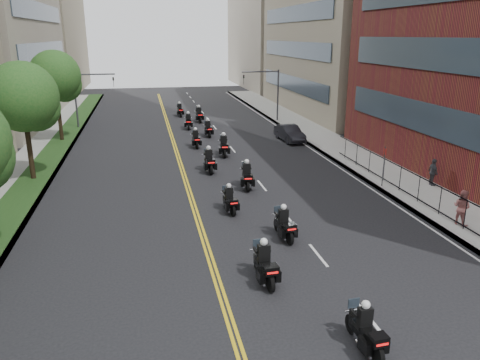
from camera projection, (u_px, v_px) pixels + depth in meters
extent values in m
cube|color=gray|center=(357.00, 158.00, 36.00)|extent=(4.00, 90.00, 0.15)
cube|color=gray|center=(24.00, 176.00, 31.39)|extent=(4.00, 90.00, 0.15)
cube|color=#1A3E16|center=(37.00, 174.00, 31.51)|extent=(2.00, 90.00, 0.04)
cube|color=#333F4C|center=(450.00, 134.00, 27.87)|extent=(0.12, 25.80, 1.80)
cube|color=#333F4C|center=(459.00, 65.00, 26.68)|extent=(0.12, 25.80, 1.80)
cube|color=#333F4C|center=(292.00, 83.00, 56.87)|extent=(0.12, 24.08, 1.80)
cube|color=#333F4C|center=(293.00, 49.00, 55.68)|extent=(0.12, 24.08, 1.80)
cube|color=#333F4C|center=(294.00, 14.00, 54.49)|extent=(0.12, 24.08, 1.80)
cube|color=gray|center=(283.00, 12.00, 83.55)|extent=(15.00, 28.00, 26.00)
cube|color=#333F4C|center=(49.00, 88.00, 51.51)|extent=(0.12, 24.08, 1.80)
cube|color=#333F4C|center=(45.00, 51.00, 50.32)|extent=(0.12, 24.08, 1.80)
cube|color=#333F4C|center=(40.00, 11.00, 49.13)|extent=(0.12, 24.08, 1.80)
cube|color=gray|center=(23.00, 10.00, 75.20)|extent=(16.00, 28.00, 26.00)
cube|color=black|center=(454.00, 194.00, 23.19)|extent=(0.05, 28.00, 0.05)
cube|color=black|center=(451.00, 218.00, 23.58)|extent=(0.05, 28.00, 0.05)
cylinder|color=black|center=(29.00, 143.00, 29.87)|extent=(0.32, 0.32, 5.11)
sphere|color=#1B521C|center=(22.00, 97.00, 29.00)|extent=(4.40, 4.40, 4.40)
sphere|color=#1B521C|center=(36.00, 107.00, 29.71)|extent=(3.08, 3.08, 3.08)
cylinder|color=black|center=(59.00, 112.00, 41.05)|extent=(0.32, 0.32, 5.39)
sphere|color=#1B521C|center=(55.00, 76.00, 40.14)|extent=(4.40, 4.40, 4.40)
sphere|color=#1B521C|center=(64.00, 84.00, 40.86)|extent=(3.08, 3.08, 3.08)
cylinder|color=#3F3F44|center=(278.00, 96.00, 50.80)|extent=(0.18, 0.18, 5.60)
cylinder|color=#3F3F44|center=(260.00, 72.00, 49.64)|extent=(4.00, 0.14, 0.14)
imported|color=black|center=(244.00, 80.00, 49.54)|extent=(0.16, 0.20, 1.00)
cylinder|color=#3F3F44|center=(76.00, 101.00, 46.77)|extent=(0.18, 0.18, 5.60)
cylinder|color=#3F3F44|center=(94.00, 74.00, 46.38)|extent=(4.00, 0.14, 0.14)
imported|color=black|center=(114.00, 82.00, 46.96)|extent=(0.16, 0.20, 1.00)
cylinder|color=black|center=(377.00, 354.00, 13.50)|extent=(0.17, 0.66, 0.65)
cylinder|color=black|center=(352.00, 324.00, 14.91)|extent=(0.17, 0.66, 0.65)
cube|color=black|center=(364.00, 331.00, 14.12)|extent=(0.48, 1.31, 0.38)
cube|color=silver|center=(363.00, 336.00, 14.23)|extent=(0.40, 0.55, 0.29)
cube|color=black|center=(379.00, 340.00, 13.35)|extent=(0.52, 0.43, 0.31)
cube|color=red|center=(382.00, 345.00, 13.17)|extent=(0.38, 0.05, 0.07)
cube|color=black|center=(365.00, 316.00, 14.02)|extent=(0.44, 0.29, 0.59)
sphere|color=white|center=(366.00, 305.00, 13.91)|extent=(0.28, 0.28, 0.28)
cylinder|color=black|center=(271.00, 283.00, 17.34)|extent=(0.18, 0.72, 0.71)
cylinder|color=black|center=(258.00, 262.00, 18.89)|extent=(0.18, 0.72, 0.71)
cube|color=black|center=(264.00, 265.00, 18.03)|extent=(0.51, 1.43, 0.42)
cube|color=silver|center=(263.00, 270.00, 18.15)|extent=(0.43, 0.60, 0.31)
cube|color=black|center=(271.00, 270.00, 17.18)|extent=(0.57, 0.47, 0.34)
cube|color=red|center=(273.00, 273.00, 16.98)|extent=(0.42, 0.05, 0.07)
cube|color=black|center=(264.00, 252.00, 17.92)|extent=(0.47, 0.32, 0.65)
sphere|color=white|center=(264.00, 242.00, 17.80)|extent=(0.30, 0.30, 0.30)
cylinder|color=black|center=(290.00, 238.00, 21.23)|extent=(0.19, 0.68, 0.67)
cylinder|color=black|center=(277.00, 225.00, 22.68)|extent=(0.19, 0.68, 0.67)
cube|color=black|center=(284.00, 226.00, 21.87)|extent=(0.52, 1.36, 0.40)
cube|color=silver|center=(283.00, 230.00, 21.99)|extent=(0.42, 0.57, 0.30)
cube|color=black|center=(290.00, 227.00, 21.08)|extent=(0.55, 0.46, 0.32)
cube|color=red|center=(292.00, 229.00, 20.89)|extent=(0.40, 0.06, 0.07)
cube|color=black|center=(283.00, 215.00, 21.77)|extent=(0.46, 0.31, 0.61)
sphere|color=white|center=(284.00, 207.00, 21.66)|extent=(0.29, 0.29, 0.29)
cylinder|color=black|center=(233.00, 210.00, 24.58)|extent=(0.19, 0.64, 0.63)
cylinder|color=black|center=(226.00, 201.00, 25.94)|extent=(0.19, 0.64, 0.63)
cube|color=black|center=(229.00, 201.00, 25.18)|extent=(0.51, 1.29, 0.37)
cube|color=silver|center=(229.00, 205.00, 25.29)|extent=(0.40, 0.54, 0.28)
cube|color=black|center=(233.00, 202.00, 24.43)|extent=(0.52, 0.44, 0.30)
cube|color=red|center=(234.00, 203.00, 24.26)|extent=(0.37, 0.06, 0.07)
cube|color=black|center=(229.00, 193.00, 25.08)|extent=(0.43, 0.30, 0.58)
sphere|color=white|center=(229.00, 186.00, 24.98)|extent=(0.27, 0.27, 0.27)
cylinder|color=black|center=(248.00, 186.00, 28.36)|extent=(0.25, 0.75, 0.74)
cylinder|color=black|center=(246.00, 178.00, 30.01)|extent=(0.25, 0.75, 0.74)
cube|color=black|center=(247.00, 177.00, 29.09)|extent=(0.64, 1.51, 0.43)
cube|color=silver|center=(247.00, 181.00, 29.22)|extent=(0.49, 0.64, 0.32)
cube|color=black|center=(248.00, 177.00, 28.19)|extent=(0.62, 0.52, 0.35)
cube|color=red|center=(248.00, 179.00, 27.98)|extent=(0.43, 0.09, 0.08)
cube|color=black|center=(247.00, 169.00, 28.98)|extent=(0.51, 0.36, 0.67)
sphere|color=white|center=(247.00, 162.00, 28.86)|extent=(0.31, 0.31, 0.31)
cylinder|color=black|center=(211.00, 170.00, 31.81)|extent=(0.16, 0.74, 0.74)
cylinder|color=black|center=(207.00, 163.00, 33.44)|extent=(0.16, 0.74, 0.74)
cube|color=black|center=(209.00, 162.00, 32.54)|extent=(0.48, 1.48, 0.44)
cube|color=silver|center=(209.00, 165.00, 32.66)|extent=(0.42, 0.60, 0.33)
cube|color=black|center=(211.00, 162.00, 31.65)|extent=(0.57, 0.46, 0.35)
cube|color=red|center=(211.00, 163.00, 31.44)|extent=(0.44, 0.04, 0.08)
cube|color=black|center=(209.00, 154.00, 32.43)|extent=(0.48, 0.31, 0.68)
sphere|color=white|center=(209.00, 148.00, 32.30)|extent=(0.32, 0.32, 0.32)
cylinder|color=black|center=(225.00, 154.00, 36.10)|extent=(0.22, 0.76, 0.75)
cylinder|color=black|center=(223.00, 148.00, 37.78)|extent=(0.22, 0.76, 0.75)
cube|color=black|center=(224.00, 147.00, 36.85)|extent=(0.60, 1.53, 0.44)
cube|color=silver|center=(224.00, 150.00, 36.98)|extent=(0.47, 0.65, 0.33)
cube|color=black|center=(225.00, 146.00, 35.93)|extent=(0.62, 0.52, 0.35)
cube|color=red|center=(225.00, 147.00, 35.71)|extent=(0.44, 0.07, 0.08)
cube|color=black|center=(224.00, 140.00, 36.74)|extent=(0.51, 0.35, 0.69)
sphere|color=white|center=(224.00, 134.00, 36.61)|extent=(0.32, 0.32, 0.32)
cylinder|color=black|center=(197.00, 145.00, 38.98)|extent=(0.16, 0.69, 0.68)
cylinder|color=black|center=(195.00, 141.00, 40.48)|extent=(0.16, 0.69, 0.68)
cube|color=black|center=(196.00, 140.00, 39.65)|extent=(0.45, 1.37, 0.40)
cube|color=silver|center=(196.00, 142.00, 39.76)|extent=(0.39, 0.56, 0.30)
cube|color=black|center=(197.00, 139.00, 38.83)|extent=(0.53, 0.43, 0.32)
cube|color=red|center=(197.00, 140.00, 38.64)|extent=(0.40, 0.04, 0.07)
cube|color=black|center=(195.00, 134.00, 39.55)|extent=(0.45, 0.29, 0.62)
sphere|color=white|center=(195.00, 129.00, 39.43)|extent=(0.29, 0.29, 0.29)
cylinder|color=black|center=(210.00, 134.00, 43.23)|extent=(0.17, 0.69, 0.69)
cylinder|color=black|center=(207.00, 131.00, 44.73)|extent=(0.17, 0.69, 0.69)
cube|color=black|center=(208.00, 130.00, 43.90)|extent=(0.48, 1.38, 0.40)
cube|color=silver|center=(208.00, 132.00, 44.01)|extent=(0.40, 0.57, 0.30)
cube|color=black|center=(209.00, 129.00, 43.08)|extent=(0.54, 0.44, 0.32)
cube|color=red|center=(210.00, 129.00, 42.88)|extent=(0.41, 0.05, 0.07)
cube|color=black|center=(208.00, 124.00, 43.79)|extent=(0.46, 0.30, 0.63)
sphere|color=white|center=(208.00, 120.00, 43.68)|extent=(0.29, 0.29, 0.29)
cylinder|color=black|center=(189.00, 127.00, 46.71)|extent=(0.20, 0.73, 0.72)
cylinder|color=black|center=(188.00, 124.00, 48.31)|extent=(0.20, 0.73, 0.72)
cube|color=black|center=(188.00, 122.00, 47.42)|extent=(0.55, 1.45, 0.42)
cube|color=silver|center=(188.00, 125.00, 47.54)|extent=(0.45, 0.61, 0.32)
cube|color=black|center=(188.00, 121.00, 46.55)|extent=(0.58, 0.48, 0.34)
cube|color=red|center=(189.00, 122.00, 46.35)|extent=(0.42, 0.07, 0.07)
cube|color=black|center=(188.00, 117.00, 47.31)|extent=(0.49, 0.33, 0.65)
sphere|color=white|center=(188.00, 113.00, 47.19)|extent=(0.31, 0.31, 0.31)
cylinder|color=black|center=(200.00, 120.00, 50.40)|extent=(0.17, 0.76, 0.75)
cylinder|color=black|center=(198.00, 117.00, 52.05)|extent=(0.17, 0.76, 0.75)
cube|color=black|center=(199.00, 116.00, 51.13)|extent=(0.50, 1.50, 0.44)
cube|color=silver|center=(199.00, 118.00, 51.26)|extent=(0.43, 0.62, 0.33)
cube|color=black|center=(200.00, 115.00, 50.23)|extent=(0.59, 0.48, 0.35)
cube|color=red|center=(200.00, 115.00, 50.02)|extent=(0.44, 0.04, 0.08)
cube|color=black|center=(199.00, 111.00, 51.02)|extent=(0.49, 0.32, 0.69)
sphere|color=white|center=(199.00, 106.00, 50.89)|extent=(0.32, 0.32, 0.32)
cylinder|color=black|center=(181.00, 114.00, 54.03)|extent=(0.19, 0.70, 0.69)
cylinder|color=black|center=(179.00, 112.00, 55.52)|extent=(0.19, 0.70, 0.69)
cube|color=black|center=(180.00, 111.00, 54.69)|extent=(0.52, 1.40, 0.41)
cube|color=silver|center=(180.00, 113.00, 54.81)|extent=(0.42, 0.58, 0.30)
cube|color=black|center=(181.00, 110.00, 53.87)|extent=(0.56, 0.46, 0.33)
cube|color=red|center=(181.00, 110.00, 53.68)|extent=(0.41, 0.06, 0.07)
cube|color=black|center=(179.00, 107.00, 54.59)|extent=(0.47, 0.32, 0.63)
sphere|color=white|center=(179.00, 103.00, 54.47)|extent=(0.29, 0.29, 0.29)
imported|color=black|center=(290.00, 133.00, 41.91)|extent=(1.84, 4.43, 1.42)
imported|color=#965552|center=(462.00, 207.00, 22.99)|extent=(0.95, 1.06, 1.78)
imported|color=#38393F|center=(433.00, 172.00, 28.98)|extent=(0.52, 1.04, 1.70)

